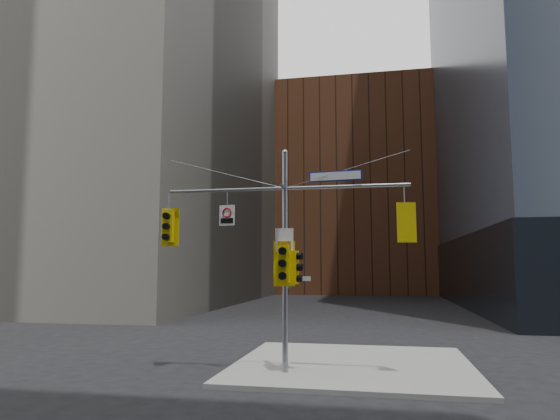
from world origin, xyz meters
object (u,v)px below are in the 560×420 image
at_px(traffic_light_east_arm, 405,223).
at_px(street_sign_blade, 335,176).
at_px(traffic_light_pole_side, 295,267).
at_px(signal_assembly, 285,237).
at_px(traffic_light_pole_front, 283,263).
at_px(regulatory_sign_arm, 227,215).
at_px(traffic_light_west_arm, 168,227).

distance_m(traffic_light_east_arm, street_sign_blade, 2.65).
bearing_deg(traffic_light_pole_side, signal_assembly, 99.80).
bearing_deg(street_sign_blade, traffic_light_pole_front, -164.79).
bearing_deg(signal_assembly, street_sign_blade, 0.11).
relative_size(traffic_light_pole_side, traffic_light_pole_front, 0.74).
bearing_deg(regulatory_sign_arm, traffic_light_west_arm, -172.93).
height_order(traffic_light_east_arm, regulatory_sign_arm, regulatory_sign_arm).
distance_m(signal_assembly, street_sign_blade, 2.54).
height_order(traffic_light_pole_side, regulatory_sign_arm, regulatory_sign_arm).
bearing_deg(traffic_light_west_arm, traffic_light_east_arm, -1.95).
xyz_separation_m(traffic_light_west_arm, street_sign_blade, (5.70, -0.01, 1.55)).
distance_m(traffic_light_pole_side, street_sign_blade, 3.21).
distance_m(signal_assembly, traffic_light_pole_side, 1.04).
bearing_deg(street_sign_blade, traffic_light_west_arm, -174.16).
bearing_deg(traffic_light_pole_front, traffic_light_west_arm, 172.94).
distance_m(traffic_light_west_arm, traffic_light_east_arm, 7.85).
distance_m(traffic_light_west_arm, street_sign_blade, 5.91).
bearing_deg(traffic_light_west_arm, traffic_light_pole_side, -2.05).
xyz_separation_m(signal_assembly, street_sign_blade, (1.65, 0.00, 1.93)).
xyz_separation_m(traffic_light_pole_side, regulatory_sign_arm, (-2.29, -0.02, 1.75)).
bearing_deg(street_sign_blade, regulatory_sign_arm, -173.68).
distance_m(traffic_light_pole_side, traffic_light_pole_front, 0.44).
relative_size(traffic_light_pole_side, street_sign_blade, 0.62).
xyz_separation_m(traffic_light_west_arm, traffic_light_east_arm, (7.85, -0.01, -0.00)).
bearing_deg(regulatory_sign_arm, signal_assembly, 8.59).
height_order(traffic_light_west_arm, street_sign_blade, street_sign_blade).
distance_m(traffic_light_pole_side, regulatory_sign_arm, 2.88).
height_order(traffic_light_west_arm, traffic_light_east_arm, traffic_light_west_arm).
xyz_separation_m(traffic_light_east_arm, street_sign_blade, (-2.15, 0.00, 1.55)).
height_order(traffic_light_pole_side, street_sign_blade, street_sign_blade).
bearing_deg(traffic_light_pole_side, street_sign_blade, -79.91).
xyz_separation_m(signal_assembly, regulatory_sign_arm, (-1.96, -0.02, 0.75)).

